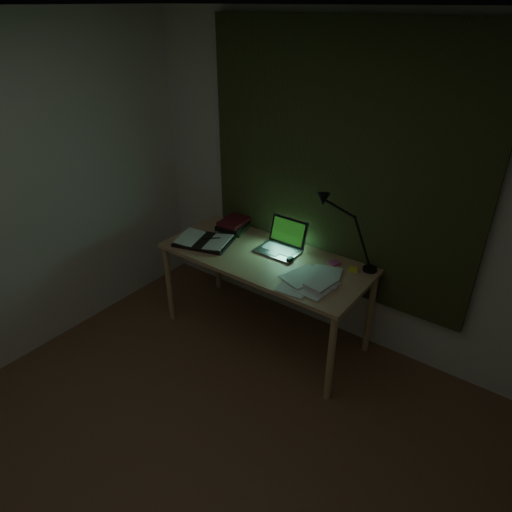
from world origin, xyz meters
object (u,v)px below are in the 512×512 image
Objects in this scene: open_textbook at (204,241)px; desk_lamp at (375,236)px; loose_papers at (316,280)px; desk at (265,296)px; book_stack at (234,225)px; laptop at (278,239)px.

open_textbook is 0.77× the size of desk_lamp.
loose_papers is at bearing -119.99° from desk_lamp.
book_stack is at bearing 156.28° from desk.
open_textbook is (-0.54, -0.11, 0.40)m from desk.
desk_lamp reaches higher than loose_papers.
open_textbook is at bearing -158.59° from desk_lamp.
desk_lamp is at bearing 3.44° from book_stack.
laptop is 0.64m from open_textbook.
open_textbook is 0.34m from book_stack.
book_stack reaches higher than open_textbook.
desk_lamp is at bearing 14.12° from laptop.
loose_papers is (0.50, -0.08, 0.39)m from desk.
desk is 0.69m from book_stack.
desk_lamp is (0.25, 0.37, 0.28)m from loose_papers.
desk_lamp is (0.75, 0.29, 0.67)m from desk.
open_textbook is at bearing -177.98° from loose_papers.
laptop is 0.51m from loose_papers.
open_textbook is at bearing -168.11° from desk.
desk is at bearing -5.06° from open_textbook.
open_textbook is at bearing -158.07° from laptop.
book_stack reaches higher than loose_papers.
loose_papers is 0.64× the size of desk_lamp.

